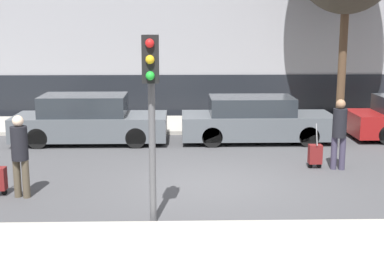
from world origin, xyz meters
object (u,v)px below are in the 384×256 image
(pedestrian_left, at_px, (20,151))
(traffic_light, at_px, (151,91))
(parked_car_0, at_px, (89,120))
(parked_car_1, at_px, (256,120))
(pedestrian_right, at_px, (339,130))
(trolley_right, at_px, (315,154))

(pedestrian_left, bearing_deg, traffic_light, -14.93)
(parked_car_0, xyz_separation_m, pedestrian_left, (-0.54, -5.22, 0.31))
(parked_car_0, relative_size, parked_car_1, 1.00)
(parked_car_1, xyz_separation_m, pedestrian_right, (1.58, -3.26, 0.35))
(pedestrian_left, relative_size, pedestrian_right, 0.99)
(pedestrian_left, xyz_separation_m, pedestrian_right, (7.17, 1.98, 0.02))
(pedestrian_right, xyz_separation_m, trolley_right, (-0.53, 0.13, -0.64))
(parked_car_0, height_order, pedestrian_left, pedestrian_left)
(parked_car_1, height_order, pedestrian_right, pedestrian_right)
(parked_car_1, relative_size, traffic_light, 1.36)
(parked_car_0, distance_m, pedestrian_right, 7.38)
(parked_car_0, height_order, trolley_right, parked_car_0)
(parked_car_0, xyz_separation_m, traffic_light, (2.24, -6.85, 1.73))
(parked_car_0, bearing_deg, trolley_right, -27.00)
(parked_car_0, distance_m, traffic_light, 7.41)
(traffic_light, bearing_deg, trolley_right, 44.11)
(pedestrian_left, bearing_deg, parked_car_1, 58.51)
(trolley_right, bearing_deg, parked_car_0, 153.00)
(pedestrian_left, height_order, trolley_right, pedestrian_left)
(pedestrian_right, height_order, trolley_right, pedestrian_right)
(pedestrian_right, xyz_separation_m, traffic_light, (-4.39, -3.61, 1.41))
(pedestrian_right, distance_m, traffic_light, 5.86)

